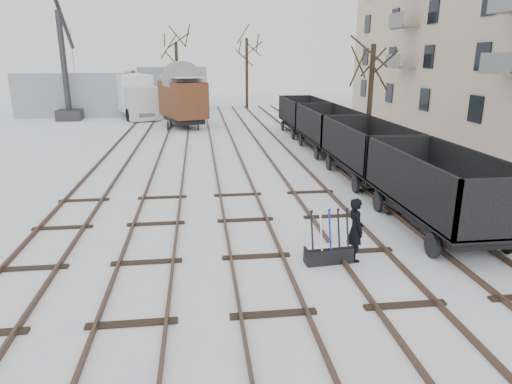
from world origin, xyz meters
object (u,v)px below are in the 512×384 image
Objects in this scene: freight_wagon_a at (437,201)px; lorry at (133,95)px; ground_frame at (329,253)px; worker at (355,230)px; box_van_wagon at (183,98)px; crane at (67,89)px; panel_van at (158,105)px.

lorry reaches higher than freight_wagon_a.
lorry reaches higher than ground_frame.
box_van_wagon is (-5.32, 25.55, 1.41)m from worker.
freight_wagon_a is 25.24m from box_van_wagon.
crane is at bearing 171.25° from lorry.
panel_van is (2.00, 1.73, -1.02)m from lorry.
panel_van reaches higher than worker.
crane is (-5.44, -1.19, 0.73)m from lorry.
panel_van is at bearing 96.67° from ground_frame.
lorry is (-13.35, 30.77, 1.01)m from freight_wagon_a.
lorry is 0.86× the size of crane.
worker is 0.17× the size of crane.
freight_wagon_a is at bearing -93.99° from panel_van.
ground_frame is at bearing -154.26° from freight_wagon_a.
freight_wagon_a reaches higher than ground_frame.
box_van_wagon is at bearing -96.28° from panel_van.
lorry is 1.94× the size of panel_van.
box_van_wagon is at bearing 7.26° from worker.
ground_frame is at bearing 93.09° from worker.
freight_wagon_a is at bearing -65.24° from worker.
ground_frame is at bearing -99.33° from box_van_wagon.
crane reaches higher than panel_van.
box_van_wagon is at bearing 94.88° from ground_frame.
ground_frame is 0.33× the size of panel_van.
crane is at bearing 130.33° from box_van_wagon.
ground_frame is 35.24m from panel_van.
freight_wagon_a is 1.36× the size of panel_van.
ground_frame is at bearing -68.72° from crane.
worker is 0.20× the size of lorry.
worker is 26.13m from box_van_wagon.
box_van_wagon reaches higher than panel_van.
worker is 35.09m from crane.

